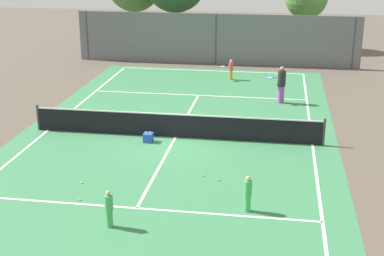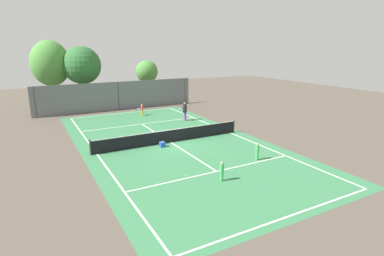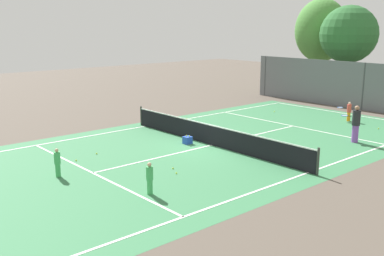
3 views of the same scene
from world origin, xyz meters
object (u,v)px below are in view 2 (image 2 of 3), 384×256
(player_3, at_px, (222,171))
(tennis_ball_3, at_px, (171,170))
(player_2, at_px, (142,110))
(tennis_ball_5, at_px, (98,122))
(player_0, at_px, (185,111))
(tennis_ball_8, at_px, (186,176))
(ball_crate, at_px, (162,144))
(tennis_ball_7, at_px, (215,153))
(tennis_ball_4, at_px, (225,153))
(tennis_ball_6, at_px, (160,139))
(tennis_ball_1, at_px, (164,114))
(tennis_ball_2, at_px, (125,138))
(tennis_ball_0, at_px, (88,142))
(player_1, at_px, (257,151))

(player_3, relative_size, tennis_ball_3, 16.93)
(player_2, bearing_deg, tennis_ball_5, -167.82)
(player_0, xyz_separation_m, tennis_ball_8, (-6.09, -11.86, -0.91))
(ball_crate, bearing_deg, tennis_ball_7, -48.87)
(ball_crate, xyz_separation_m, tennis_ball_4, (3.19, -3.29, -0.15))
(tennis_ball_5, bearing_deg, tennis_ball_6, -69.24)
(tennis_ball_3, bearing_deg, tennis_ball_1, 67.80)
(ball_crate, height_order, tennis_ball_7, ball_crate)
(tennis_ball_1, distance_m, tennis_ball_3, 15.45)
(tennis_ball_1, height_order, tennis_ball_2, same)
(player_2, xyz_separation_m, tennis_ball_3, (-3.57, -14.97, -0.58))
(player_3, relative_size, tennis_ball_4, 16.93)
(tennis_ball_0, bearing_deg, player_3, -64.87)
(player_3, relative_size, tennis_ball_6, 16.93)
(tennis_ball_8, bearing_deg, tennis_ball_5, 95.84)
(tennis_ball_3, distance_m, tennis_ball_4, 4.57)
(ball_crate, height_order, tennis_ball_2, ball_crate)
(player_1, xyz_separation_m, tennis_ball_3, (-5.56, 1.08, -0.55))
(tennis_ball_8, bearing_deg, ball_crate, 80.36)
(tennis_ball_3, xyz_separation_m, tennis_ball_4, (4.47, 0.97, 0.00))
(tennis_ball_5, relative_size, tennis_ball_6, 1.00)
(ball_crate, relative_size, tennis_ball_3, 6.45)
(tennis_ball_5, height_order, tennis_ball_6, same)
(player_0, relative_size, ball_crate, 4.30)
(tennis_ball_2, xyz_separation_m, tennis_ball_7, (4.35, -6.47, 0.00))
(tennis_ball_1, bearing_deg, tennis_ball_4, -95.86)
(player_3, height_order, tennis_ball_4, player_3)
(player_1, height_order, tennis_ball_8, player_1)
(player_0, xyz_separation_m, tennis_ball_5, (-7.64, 3.26, -0.91))
(player_3, distance_m, tennis_ball_1, 17.44)
(player_0, bearing_deg, tennis_ball_4, -101.51)
(tennis_ball_6, distance_m, tennis_ball_8, 7.35)
(player_3, relative_size, tennis_ball_5, 16.93)
(player_0, bearing_deg, tennis_ball_3, -121.12)
(player_2, bearing_deg, tennis_ball_4, -86.33)
(player_2, relative_size, tennis_ball_7, 17.67)
(tennis_ball_0, distance_m, tennis_ball_6, 5.43)
(tennis_ball_8, bearing_deg, tennis_ball_4, 27.54)
(player_1, height_order, tennis_ball_0, player_1)
(ball_crate, bearing_deg, player_0, 51.15)
(player_1, relative_size, ball_crate, 2.67)
(player_1, relative_size, player_3, 1.02)
(tennis_ball_0, height_order, tennis_ball_7, same)
(player_2, relative_size, tennis_ball_1, 17.67)
(tennis_ball_6, bearing_deg, tennis_ball_3, -106.67)
(ball_crate, bearing_deg, tennis_ball_4, -45.91)
(tennis_ball_2, xyz_separation_m, tennis_ball_5, (-0.75, 6.22, 0.00))
(tennis_ball_1, xyz_separation_m, tennis_ball_4, (-1.37, -13.34, 0.00))
(ball_crate, distance_m, tennis_ball_4, 4.59)
(ball_crate, distance_m, tennis_ball_6, 1.85)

